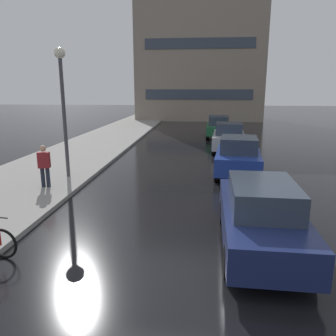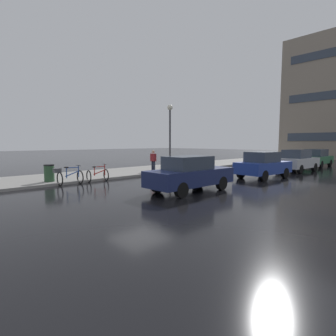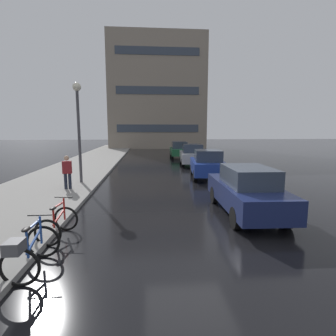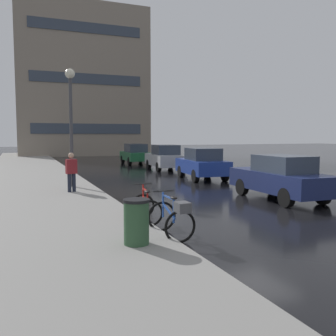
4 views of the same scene
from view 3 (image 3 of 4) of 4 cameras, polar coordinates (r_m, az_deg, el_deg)
name	(u,v)px [view 3 (image 3 of 4)]	position (r m, az deg, el deg)	size (l,w,h in m)	color
ground_plane	(189,230)	(7.64, 4.49, -13.26)	(140.00, 140.00, 0.00)	black
sidewalk_kerb	(71,173)	(17.90, -20.29, -0.99)	(4.80, 60.00, 0.14)	gray
bicycle_nearest	(29,250)	(5.94, -28.03, -15.56)	(0.74, 1.42, 1.02)	black
bicycle_second	(58,224)	(7.54, -22.92, -11.12)	(0.82, 1.17, 0.99)	black
car_navy	(246,191)	(9.11, 16.71, -4.73)	(1.81, 4.40, 1.61)	navy
car_blue	(207,164)	(15.45, 8.58, 0.84)	(2.18, 3.96, 1.65)	navy
car_silver	(192,155)	(20.82, 5.26, 2.85)	(2.08, 4.08, 1.69)	#B2B5BA
car_green	(179,150)	(26.43, 2.46, 4.01)	(1.86, 3.89, 1.62)	#1E6038
pedestrian	(67,172)	(12.70, -21.08, -0.72)	(0.44, 0.31, 1.66)	#1E2333
streetlamp	(78,117)	(13.98, -18.96, 10.50)	(0.41, 0.41, 5.10)	#424247
building_facade_main	(157,94)	(42.37, -2.44, 15.85)	(14.44, 7.13, 16.72)	gray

